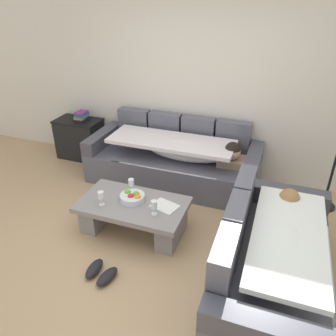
{
  "coord_description": "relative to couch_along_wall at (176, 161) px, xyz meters",
  "views": [
    {
      "loc": [
        1.19,
        -2.33,
        2.48
      ],
      "look_at": [
        -0.02,
        1.0,
        0.55
      ],
      "focal_mm": 35.48,
      "sensor_mm": 36.0,
      "label": 1
    }
  ],
  "objects": [
    {
      "name": "open_magazine",
      "position": [
        0.27,
        -1.16,
        0.05
      ],
      "size": [
        0.33,
        0.28,
        0.01
      ],
      "primitive_type": "cube",
      "rotation": [
        0.0,
        0.0,
        -0.29
      ],
      "color": "white",
      "rests_on": "coffee_table"
    },
    {
      "name": "wine_glass_far_back",
      "position": [
        -0.2,
        -1.01,
        0.17
      ],
      "size": [
        0.07,
        0.07,
        0.17
      ],
      "color": "silver",
      "rests_on": "coffee_table"
    },
    {
      "name": "couch_along_wall",
      "position": [
        0.0,
        0.0,
        0.0
      ],
      "size": [
        2.37,
        0.92,
        0.88
      ],
      "color": "#535360",
      "rests_on": "ground_plane"
    },
    {
      "name": "back_wall",
      "position": [
        0.13,
        0.53,
        1.02
      ],
      "size": [
        9.0,
        0.1,
        2.7
      ],
      "primitive_type": "cube",
      "color": "silver",
      "rests_on": "ground_plane"
    },
    {
      "name": "book_stack_on_cabinet",
      "position": [
        -1.64,
        0.23,
        0.38
      ],
      "size": [
        0.2,
        0.24,
        0.15
      ],
      "color": "black",
      "rests_on": "side_cabinet"
    },
    {
      "name": "wine_glass_near_right",
      "position": [
        0.21,
        -1.33,
        0.17
      ],
      "size": [
        0.07,
        0.07,
        0.17
      ],
      "color": "silver",
      "rests_on": "coffee_table"
    },
    {
      "name": "ground_plane",
      "position": [
        0.13,
        -1.62,
        -0.33
      ],
      "size": [
        14.0,
        14.0,
        0.0
      ],
      "primitive_type": "plane",
      "color": "tan"
    },
    {
      "name": "side_cabinet",
      "position": [
        -1.72,
        0.23,
        -0.01
      ],
      "size": [
        0.72,
        0.44,
        0.64
      ],
      "color": "black",
      "rests_on": "ground_plane"
    },
    {
      "name": "coffee_table",
      "position": [
        -0.09,
        -1.22,
        -0.09
      ],
      "size": [
        1.2,
        0.68,
        0.38
      ],
      "color": "gray",
      "rests_on": "ground_plane"
    },
    {
      "name": "wine_glass_near_left",
      "position": [
        -0.4,
        -1.37,
        0.17
      ],
      "size": [
        0.07,
        0.07,
        0.17
      ],
      "color": "silver",
      "rests_on": "coffee_table"
    },
    {
      "name": "pair_of_shoes",
      "position": [
        -0.1,
        -1.97,
        -0.29
      ],
      "size": [
        0.32,
        0.33,
        0.09
      ],
      "color": "black",
      "rests_on": "ground_plane"
    },
    {
      "name": "fruit_bowl",
      "position": [
        -0.11,
        -1.17,
        0.09
      ],
      "size": [
        0.28,
        0.28,
        0.1
      ],
      "color": "silver",
      "rests_on": "coffee_table"
    },
    {
      "name": "couch_near_window",
      "position": [
        1.44,
        -1.57,
        0.0
      ],
      "size": [
        0.92,
        1.88,
        0.88
      ],
      "rotation": [
        0.0,
        0.0,
        1.57
      ],
      "color": "#535360",
      "rests_on": "ground_plane"
    }
  ]
}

